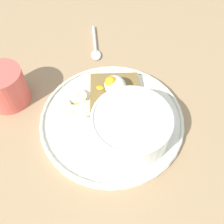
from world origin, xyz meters
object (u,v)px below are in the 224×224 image
toast_slice (115,93)px  coffee_mug (5,87)px  poached_egg (114,85)px  banana_slice_inner (84,126)px  banana_slice_left (74,114)px  banana_slice_back (78,97)px  spoon (95,47)px  banana_slice_front (64,107)px  oatmeal_bowl (131,126)px  banana_slice_right (87,110)px

toast_slice → coffee_mug: size_ratio=1.52×
toast_slice → poached_egg: bearing=58.1°
toast_slice → banana_slice_inner: bearing=122.1°
toast_slice → poached_egg: 2.42cm
banana_slice_left → banana_slice_back: banana_slice_left is taller
coffee_mug → spoon: (8.98, -21.88, -3.54)cm
banana_slice_front → banana_slice_left: (-2.35, -1.29, 0.13)cm
banana_slice_front → spoon: 20.33cm
toast_slice → banana_slice_front: size_ratio=3.33×
banana_slice_back → banana_slice_inner: bearing=171.7°
poached_egg → banana_slice_front: 10.85cm
toast_slice → spoon: toast_slice is taller
oatmeal_bowl → banana_slice_back: size_ratio=2.92×
oatmeal_bowl → poached_egg: 9.83cm
poached_egg → banana_slice_left: 9.75cm
banana_slice_front → banana_slice_back: bearing=-66.3°
banana_slice_left → coffee_mug: (9.71, 11.14, 2.19)cm
toast_slice → banana_slice_right: size_ratio=2.78×
spoon → banana_slice_inner: bearing=156.2°
banana_slice_right → banana_slice_inner: 3.83cm
banana_slice_right → banana_slice_inner: banana_slice_right is taller
banana_slice_front → banana_slice_right: (-2.30, -3.94, 0.10)cm
oatmeal_bowl → banana_slice_right: oatmeal_bowl is taller
banana_slice_back → banana_slice_right: (-3.76, -0.62, 0.12)cm
poached_egg → spoon: 17.28cm
banana_slice_inner → spoon: size_ratio=0.30×
banana_slice_back → banana_slice_inner: size_ratio=1.25×
banana_slice_left → banana_slice_inner: banana_slice_left is taller
oatmeal_bowl → banana_slice_inner: (4.46, 7.55, -2.30)cm
spoon → banana_slice_right: bearing=156.6°
banana_slice_inner → spoon: banana_slice_inner is taller
toast_slice → banana_slice_front: 10.66cm
banana_slice_left → banana_slice_right: size_ratio=1.09×
spoon → oatmeal_bowl: bearing=175.3°
toast_slice → banana_slice_back: (1.97, 7.32, -0.30)cm
banana_slice_front → coffee_mug: bearing=53.2°
oatmeal_bowl → spoon: oatmeal_bowl is taller
banana_slice_left → banana_slice_inner: 3.54cm
banana_slice_inner → coffee_mug: 18.01cm
banana_slice_right → banana_slice_inner: size_ratio=1.19×
coffee_mug → spoon: 23.92cm
banana_slice_inner → coffee_mug: size_ratio=0.46×
banana_slice_right → oatmeal_bowl: bearing=-143.3°
toast_slice → spoon: bearing=-4.7°
banana_slice_front → poached_egg: bearing=-92.2°
oatmeal_bowl → banana_slice_inner: size_ratio=3.65×
poached_egg → banana_slice_inner: bearing=123.0°
banana_slice_inner → spoon: bearing=-23.8°
banana_slice_left → banana_slice_right: bearing=-88.9°
banana_slice_front → banana_slice_left: bearing=-151.3°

